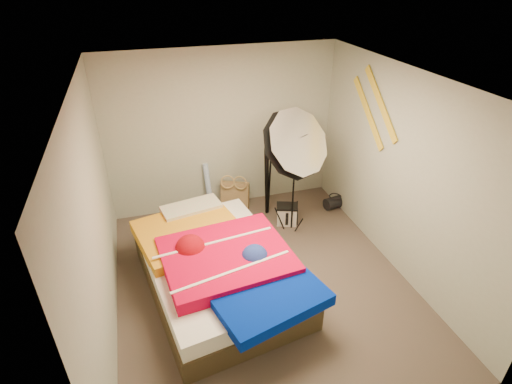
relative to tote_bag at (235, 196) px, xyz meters
name	(u,v)px	position (x,y,z in m)	size (l,w,h in m)	color
floor	(262,281)	(-0.11, -1.79, -0.22)	(4.00, 4.00, 0.00)	brown
ceiling	(264,82)	(-0.11, -1.79, 2.28)	(4.00, 4.00, 0.00)	silver
wall_back	(223,132)	(-0.11, 0.21, 1.03)	(3.50, 3.50, 0.00)	#9DA495
wall_front	(353,337)	(-0.11, -3.79, 1.03)	(3.50, 3.50, 0.00)	#9DA495
wall_left	(95,222)	(-1.86, -1.79, 1.03)	(4.00, 4.00, 0.00)	#9DA495
wall_right	(400,174)	(1.64, -1.79, 1.03)	(4.00, 4.00, 0.00)	#9DA495
tote_bag	(235,196)	(0.00, 0.00, 0.00)	(0.45, 0.13, 0.45)	#A28256
wrapping_roll	(208,187)	(-0.41, 0.11, 0.16)	(0.09, 0.09, 0.77)	#4E7BC4
camera_case	(287,215)	(0.64, -0.67, -0.08)	(0.29, 0.21, 0.29)	silver
duffel_bag	(334,202)	(1.54, -0.48, -0.12)	(0.20, 0.20, 0.32)	black
wall_stripe_upper	(381,104)	(1.62, -1.19, 1.73)	(0.02, 1.10, 0.10)	gold
wall_stripe_lower	(368,113)	(1.62, -0.94, 1.53)	(0.02, 1.10, 0.10)	gold
bed	(218,267)	(-0.65, -1.73, 0.11)	(1.95, 2.58, 0.66)	#3F331F
photo_umbrella	(293,145)	(0.55, -0.97, 1.22)	(1.05, 0.95, 2.00)	black
camera_tripod	(267,174)	(0.44, -0.30, 0.48)	(0.07, 0.07, 1.22)	black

